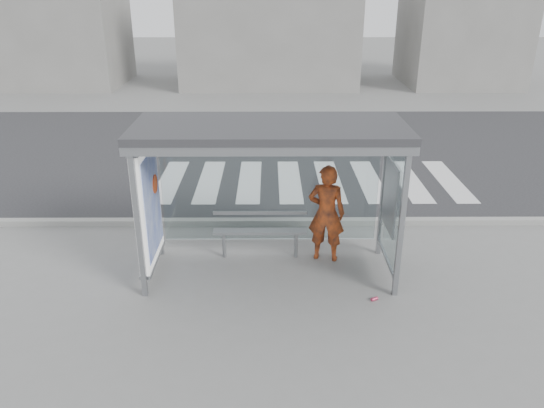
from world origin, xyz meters
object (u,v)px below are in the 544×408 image
(bench, at_px, (260,231))
(soda_can, at_px, (374,299))
(bus_shelter, at_px, (247,163))
(person, at_px, (326,213))

(bench, xyz_separation_m, soda_can, (1.83, -1.46, -0.49))
(bench, bearing_deg, bus_shelter, -110.15)
(person, distance_m, soda_can, 1.76)
(bus_shelter, bearing_deg, bench, 69.85)
(bench, bearing_deg, person, -3.53)
(bus_shelter, bearing_deg, soda_can, -24.89)
(bus_shelter, relative_size, bench, 2.54)
(person, distance_m, bench, 1.23)
(bus_shelter, height_order, soda_can, bus_shelter)
(bench, height_order, soda_can, bench)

